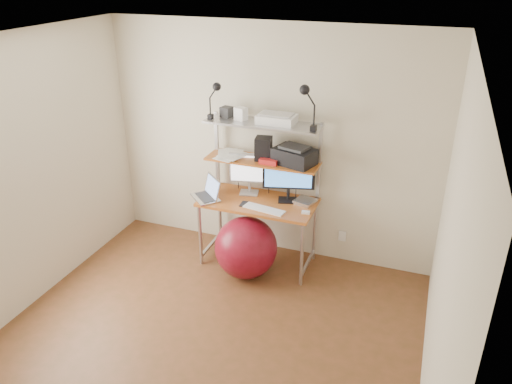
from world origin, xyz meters
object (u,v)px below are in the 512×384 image
printer (294,156)px  monitor_silver (250,171)px  laptop (209,194)px  exercise_ball (246,247)px  monitor_black (289,177)px

printer → monitor_silver: bearing=-165.5°
laptop → exercise_ball: laptop is taller
monitor_silver → printer: (0.49, -0.02, 0.24)m
monitor_silver → printer: size_ratio=1.04×
exercise_ball → monitor_black: bearing=51.5°
monitor_silver → monitor_black: size_ratio=0.90×
monitor_black → printer: bearing=-5.2°
laptop → monitor_silver: bearing=79.0°
printer → exercise_ball: 1.07m
monitor_silver → laptop: 0.49m
monitor_black → printer: 0.24m
monitor_black → printer: (0.05, 0.01, 0.23)m
monitor_black → exercise_ball: monitor_black is taller
exercise_ball → monitor_silver: bearing=105.7°
laptop → printer: bearing=58.7°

